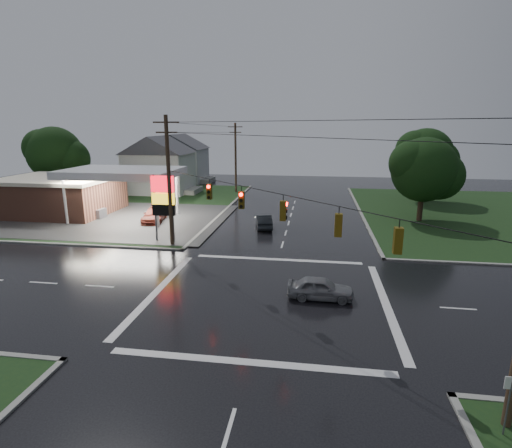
# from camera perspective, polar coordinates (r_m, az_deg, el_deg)

# --- Properties ---
(ground) EXTENTS (120.00, 120.00, 0.00)m
(ground) POSITION_cam_1_polar(r_m,az_deg,el_deg) (24.76, 1.62, -10.34)
(ground) COLOR black
(ground) RESTS_ON ground
(grass_nw) EXTENTS (36.00, 36.00, 0.08)m
(grass_nw) POSITION_cam_1_polar(r_m,az_deg,el_deg) (57.16, -21.80, 2.74)
(grass_nw) COLOR #173216
(grass_nw) RESTS_ON ground
(gas_station) EXTENTS (26.20, 18.00, 5.60)m
(gas_station) POSITION_cam_1_polar(r_m,az_deg,el_deg) (51.32, -25.22, 4.08)
(gas_station) COLOR #2D2D2D
(gas_station) RESTS_ON ground
(pylon_sign) EXTENTS (2.00, 0.35, 6.00)m
(pylon_sign) POSITION_cam_1_polar(r_m,az_deg,el_deg) (35.97, -13.12, 3.72)
(pylon_sign) COLOR #59595E
(pylon_sign) RESTS_ON ground
(utility_pole_nw) EXTENTS (2.20, 0.32, 11.00)m
(utility_pole_nw) POSITION_cam_1_polar(r_m,az_deg,el_deg) (34.44, -12.33, 6.20)
(utility_pole_nw) COLOR #382619
(utility_pole_nw) RESTS_ON ground
(utility_pole_n) EXTENTS (2.20, 0.32, 10.50)m
(utility_pole_n) POSITION_cam_1_polar(r_m,az_deg,el_deg) (61.80, -2.93, 9.58)
(utility_pole_n) COLOR #382619
(utility_pole_n) RESTS_ON ground
(traffic_signals) EXTENTS (26.87, 26.87, 1.47)m
(traffic_signals) POSITION_cam_1_polar(r_m,az_deg,el_deg) (22.85, 1.78, 4.62)
(traffic_signals) COLOR black
(traffic_signals) RESTS_ON ground
(house_near) EXTENTS (11.05, 8.48, 8.60)m
(house_near) POSITION_cam_1_polar(r_m,az_deg,el_deg) (63.26, -13.62, 8.35)
(house_near) COLOR silver
(house_near) RESTS_ON ground
(house_far) EXTENTS (11.05, 8.48, 8.60)m
(house_far) POSITION_cam_1_polar(r_m,az_deg,el_deg) (74.81, -10.90, 9.30)
(house_far) COLOR silver
(house_far) RESTS_ON ground
(tree_nw_behind) EXTENTS (8.93, 7.60, 10.00)m
(tree_nw_behind) POSITION_cam_1_polar(r_m,az_deg,el_deg) (63.98, -26.67, 8.93)
(tree_nw_behind) COLOR black
(tree_nw_behind) RESTS_ON ground
(tree_ne_near) EXTENTS (7.99, 6.80, 8.98)m
(tree_ne_near) POSITION_cam_1_polar(r_m,az_deg,el_deg) (46.11, 23.05, 7.11)
(tree_ne_near) COLOR black
(tree_ne_near) RESTS_ON ground
(tree_ne_far) EXTENTS (8.46, 7.20, 9.80)m
(tree_ne_far) POSITION_cam_1_polar(r_m,az_deg,el_deg) (58.38, 23.13, 8.94)
(tree_ne_far) COLOR black
(tree_ne_far) RESTS_ON ground
(car_north) EXTENTS (2.33, 4.48, 1.40)m
(car_north) POSITION_cam_1_polar(r_m,az_deg,el_deg) (40.51, 1.10, 0.43)
(car_north) COLOR black
(car_north) RESTS_ON ground
(car_crossing) EXTENTS (3.97, 1.66, 1.34)m
(car_crossing) POSITION_cam_1_polar(r_m,az_deg,el_deg) (24.54, 9.19, -9.04)
(car_crossing) COLOR slate
(car_crossing) RESTS_ON ground
(car_pump) EXTENTS (2.91, 5.39, 1.48)m
(car_pump) POSITION_cam_1_polar(r_m,az_deg,el_deg) (44.54, -14.30, 1.29)
(car_pump) COLOR maroon
(car_pump) RESTS_ON ground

